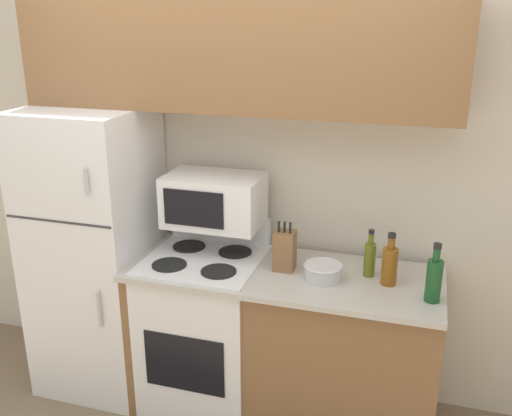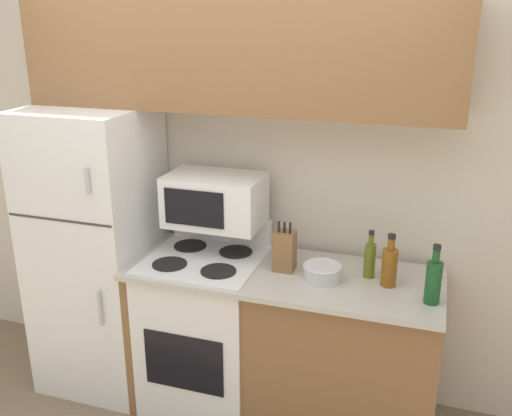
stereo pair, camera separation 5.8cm
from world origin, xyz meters
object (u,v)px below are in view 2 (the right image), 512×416
Objects in this scene: stove at (206,328)px; microwave at (215,200)px; knife_block at (285,251)px; bottle_wine_green at (433,280)px; bottle_olive_oil at (370,259)px; bowl at (322,272)px; refrigerator at (98,251)px; bottle_whiskey at (389,266)px.

microwave reaches higher than stove.
stove is 0.77m from microwave.
knife_block is 0.78m from bottle_wine_green.
stove is 1.07m from bottle_olive_oil.
knife_block is (0.44, -0.11, -0.21)m from microwave.
bottle_olive_oil is (0.45, 0.05, -0.01)m from knife_block.
bottle_wine_green is at bearing -11.58° from microwave.
bowl is 0.68× the size of bottle_wine_green.
bottle_wine_green is (1.24, -0.12, 0.56)m from stove.
microwave is 0.50m from knife_block.
bottle_wine_green is (1.21, -0.25, -0.20)m from microwave.
refrigerator reaches higher than microwave.
bottle_wine_green reaches higher than bottle_whiskey.
bowl is at bearing -172.56° from bottle_whiskey.
refrigerator reaches higher than bowl.
bottle_whiskey is (1.00, -0.13, -0.21)m from microwave.
bottle_olive_oil reaches higher than stove.
bottle_olive_oil is (0.89, -0.06, -0.22)m from microwave.
bowl is at bearing 171.84° from bottle_wine_green.
knife_block reaches higher than bowl.
bowl is 0.79× the size of bottle_olive_oil.
knife_block is at bearing 169.77° from bottle_wine_green.
bottle_olive_oil is at bearing -3.58° from microwave.
bottle_wine_green is (0.32, -0.19, 0.02)m from bottle_olive_oil.
stove is 0.72m from knife_block.
refrigerator is 3.24× the size of microwave.
microwave is 1.80× the size of bottle_wine_green.
knife_block is at bearing -173.15° from bottle_olive_oil.
stove is at bearing 176.50° from bowl.
refrigerator is 1.41m from bowl.
knife_block is 0.24m from bowl.
bottle_whiskey is (0.11, -0.07, 0.01)m from bottle_olive_oil.
refrigerator is 6.24× the size of bottle_whiskey.
refrigerator reaches higher than stove.
bottle_wine_green is at bearing -30.78° from bottle_olive_oil.
microwave is at bearing 172.78° from bottle_whiskey.
refrigerator is at bearing 175.60° from bottle_wine_green.
knife_block is (0.47, 0.02, 0.55)m from stove.
bottle_whiskey is at bearing -0.92° from refrigerator.
bowl is at bearing -2.91° from refrigerator.
refrigerator is at bearing -178.49° from bottle_olive_oil.
knife_block is at bearing -13.91° from microwave.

